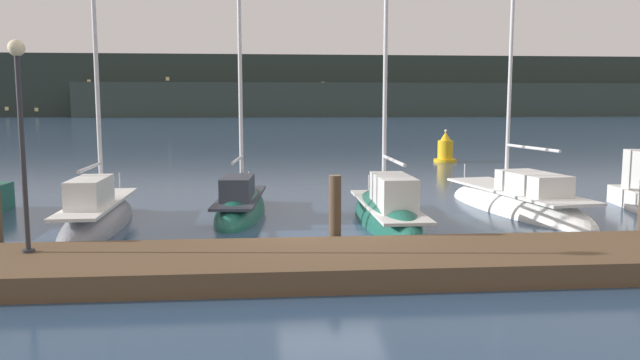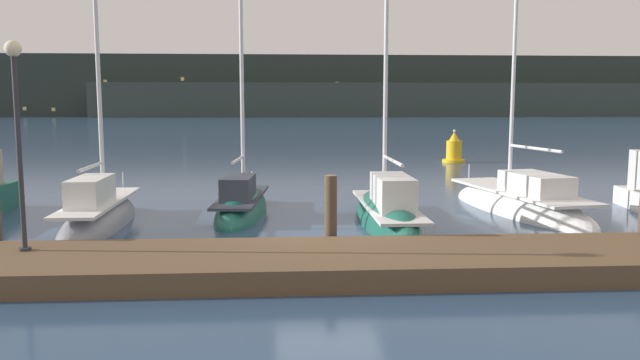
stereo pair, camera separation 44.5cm
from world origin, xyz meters
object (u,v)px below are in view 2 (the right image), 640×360
Objects in this scene: channel_buoy at (454,150)px; dock_lamppost at (17,112)px; sailboat_berth_4 at (242,211)px; sailboat_berth_5 at (387,219)px; sailboat_berth_6 at (519,208)px; sailboat_berth_3 at (99,221)px.

channel_buoy is 0.45× the size of dock_lamppost.
sailboat_berth_5 reaches higher than sailboat_berth_4.
sailboat_berth_5 is at bearing 29.26° from dock_lamppost.
sailboat_berth_5 is (4.17, -1.68, 0.03)m from sailboat_berth_4.
sailboat_berth_6 is 2.51× the size of dock_lamppost.
dock_lamppost is (-12.52, -6.17, 3.07)m from sailboat_berth_6.
sailboat_berth_3 is 12.47m from sailboat_berth_6.
sailboat_berth_4 is at bearing 158.10° from sailboat_berth_5.
sailboat_berth_3 is 0.93× the size of sailboat_berth_5.
sailboat_berth_4 is 4.50m from sailboat_berth_5.
sailboat_berth_5 is 18.75m from channel_buoy.
sailboat_berth_6 reaches higher than channel_buoy.
sailboat_berth_5 reaches higher than dock_lamppost.
sailboat_berth_3 is at bearing 179.66° from sailboat_berth_5.
sailboat_berth_4 is at bearing 23.40° from sailboat_berth_3.
sailboat_berth_4 is 0.68× the size of sailboat_berth_5.
channel_buoy is (14.73, 17.42, 0.51)m from sailboat_berth_3.
channel_buoy is at bearing 55.21° from sailboat_berth_4.
sailboat_berth_6 is 16.01m from channel_buoy.
sailboat_berth_6 is 5.62× the size of channel_buoy.
sailboat_berth_6 is (4.43, 1.64, -0.02)m from sailboat_berth_5.
sailboat_berth_6 is (12.37, 1.59, -0.04)m from sailboat_berth_3.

